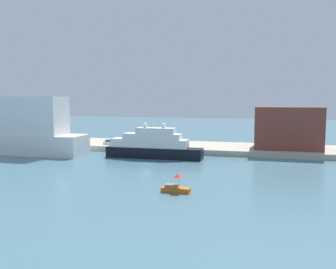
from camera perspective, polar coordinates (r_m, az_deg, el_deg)
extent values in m
plane|color=slate|center=(85.27, -3.44, -4.66)|extent=(400.00, 400.00, 0.00)
cube|color=#B7AD99|center=(109.62, 0.80, -1.93)|extent=(110.00, 19.54, 1.51)
cube|color=black|center=(93.58, -2.20, -2.87)|extent=(25.15, 4.65, 2.75)
cube|color=white|center=(93.62, -2.94, -1.36)|extent=(20.12, 4.28, 2.15)
cube|color=white|center=(93.19, -2.51, -0.28)|extent=(15.09, 3.91, 1.44)
cube|color=white|center=(92.75, -1.92, 0.60)|extent=(10.06, 3.54, 1.49)
cylinder|color=silver|center=(92.69, -2.22, 2.29)|extent=(0.16, 0.16, 3.97)
sphere|color=white|center=(92.08, -0.72, 1.43)|extent=(1.26, 1.26, 1.26)
sphere|color=white|center=(93.55, -3.69, 1.48)|extent=(1.26, 1.26, 1.26)
cube|color=#C66019|center=(59.99, 1.23, -8.73)|extent=(4.71, 1.69, 0.79)
cube|color=#8C6647|center=(60.00, 0.57, -8.09)|extent=(2.07, 1.35, 0.51)
cylinder|color=#B2B2B2|center=(59.58, 1.68, -7.58)|extent=(0.06, 0.06, 1.75)
cone|color=red|center=(59.32, 1.68, -6.48)|extent=(1.66, 1.66, 0.58)
cube|color=silver|center=(107.88, -14.89, -2.48)|extent=(5.73, 1.64, 0.64)
cube|color=brown|center=(105.28, 18.39, 1.03)|extent=(17.70, 11.98, 11.54)
cube|color=silver|center=(110.18, -8.97, -1.33)|extent=(4.55, 1.80, 0.90)
cube|color=#262D33|center=(110.18, -9.09, -0.97)|extent=(2.73, 1.62, 0.51)
cylinder|color=#334C8C|center=(109.01, -6.26, -1.19)|extent=(0.36, 0.36, 1.58)
sphere|color=tan|center=(108.91, -6.26, -0.72)|extent=(0.24, 0.24, 0.24)
cylinder|color=black|center=(100.88, 0.81, -1.95)|extent=(0.45, 0.45, 0.78)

